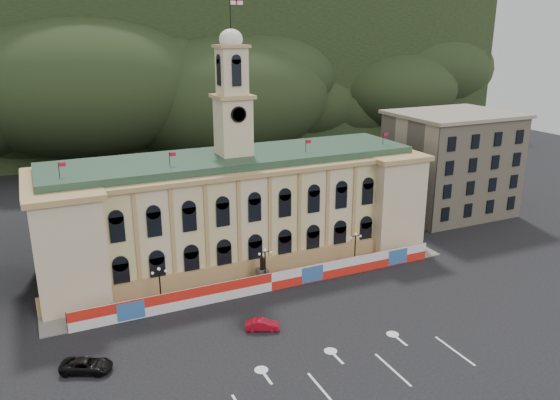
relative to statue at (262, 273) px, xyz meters
name	(u,v)px	position (x,y,z in m)	size (l,w,h in m)	color
ground	(328,349)	(0.00, -18.00, -1.19)	(260.00, 260.00, 0.00)	black
lane_markings	(353,374)	(0.00, -23.00, -1.18)	(26.00, 10.00, 0.02)	white
hill_ridge	(122,77)	(0.03, 103.99, 18.30)	(230.00, 80.00, 64.00)	black
city_hall	(236,207)	(0.00, 9.63, 6.66)	(56.20, 17.60, 37.10)	beige
side_building_right	(451,163)	(43.00, 12.93, 8.14)	(21.00, 17.00, 18.60)	tan
hoarding_fence	(271,282)	(0.06, -2.93, 0.06)	(50.00, 0.44, 2.50)	red
pavement	(263,282)	(0.00, -0.25, -1.11)	(56.00, 5.50, 0.16)	slate
statue	(262,273)	(0.00, 0.00, 0.00)	(1.40, 1.40, 3.72)	#595651
lamp_left	(160,283)	(-14.00, -1.00, 1.89)	(1.96, 0.44, 5.15)	black
lamp_center	(265,263)	(0.00, -1.00, 1.89)	(1.96, 0.44, 5.15)	black
lamp_right	(355,246)	(14.00, -1.00, 1.89)	(1.96, 0.44, 5.15)	black
red_sedan	(262,325)	(-4.89, -11.50, -0.55)	(4.06, 2.82, 1.27)	#9E0B1A
black_suv	(87,365)	(-23.89, -11.44, -0.48)	(5.58, 4.25, 1.41)	black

